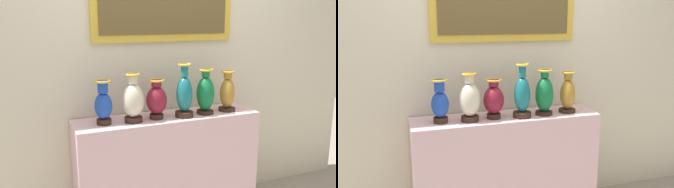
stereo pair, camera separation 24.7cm
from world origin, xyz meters
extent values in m
cube|color=beige|center=(0.00, 0.00, 0.45)|extent=(1.53, 0.39, 0.90)
cube|color=beige|center=(0.00, 0.26, 1.56)|extent=(4.10, 0.10, 3.12)
cylinder|color=#382319|center=(-0.53, -0.02, 0.92)|extent=(0.11, 0.11, 0.04)
ellipsoid|color=#1E47B2|center=(-0.53, -0.02, 1.04)|extent=(0.13, 0.13, 0.20)
cylinder|color=#1E47B2|center=(-0.53, -0.02, 1.18)|extent=(0.08, 0.08, 0.09)
torus|color=gold|center=(-0.53, -0.02, 1.23)|extent=(0.13, 0.13, 0.02)
cylinder|color=#382319|center=(-0.31, -0.05, 0.92)|extent=(0.14, 0.14, 0.04)
ellipsoid|color=beige|center=(-0.31, -0.05, 1.07)|extent=(0.17, 0.17, 0.26)
cylinder|color=beige|center=(-0.31, -0.05, 1.23)|extent=(0.07, 0.07, 0.07)
torus|color=gold|center=(-0.31, -0.05, 1.27)|extent=(0.11, 0.11, 0.02)
cylinder|color=#382319|center=(-0.11, -0.04, 0.92)|extent=(0.11, 0.11, 0.04)
ellipsoid|color=maroon|center=(-0.11, -0.04, 1.05)|extent=(0.16, 0.16, 0.22)
cylinder|color=maroon|center=(-0.11, -0.04, 1.18)|extent=(0.08, 0.08, 0.05)
torus|color=gold|center=(-0.11, -0.04, 1.21)|extent=(0.13, 0.13, 0.02)
cylinder|color=#382319|center=(0.11, -0.07, 0.92)|extent=(0.15, 0.15, 0.04)
ellipsoid|color=#19727A|center=(0.11, -0.07, 1.08)|extent=(0.13, 0.13, 0.28)
cylinder|color=#19727A|center=(0.11, -0.07, 1.27)|extent=(0.06, 0.06, 0.10)
torus|color=gold|center=(0.11, -0.07, 1.32)|extent=(0.11, 0.11, 0.02)
cylinder|color=#382319|center=(0.31, -0.05, 0.91)|extent=(0.14, 0.14, 0.03)
ellipsoid|color=#14723D|center=(0.31, -0.05, 1.07)|extent=(0.15, 0.15, 0.29)
cylinder|color=#14723D|center=(0.31, -0.05, 1.24)|extent=(0.07, 0.07, 0.06)
torus|color=gold|center=(0.31, -0.05, 1.27)|extent=(0.12, 0.12, 0.02)
cylinder|color=#382319|center=(0.53, -0.04, 0.91)|extent=(0.14, 0.14, 0.03)
ellipsoid|color=#B27F2D|center=(0.53, -0.04, 1.05)|extent=(0.13, 0.13, 0.25)
cylinder|color=#B27F2D|center=(0.53, -0.04, 1.21)|extent=(0.07, 0.07, 0.06)
torus|color=gold|center=(0.53, -0.04, 1.24)|extent=(0.12, 0.12, 0.02)
camera|label=1|loc=(-1.10, -2.63, 1.70)|focal=38.67mm
camera|label=2|loc=(-0.86, -2.71, 1.70)|focal=38.67mm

